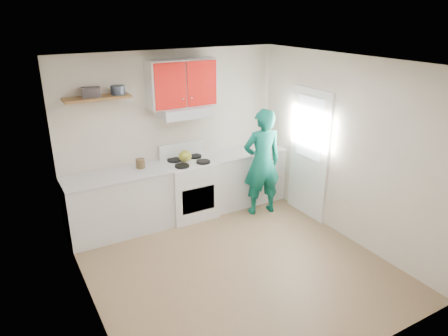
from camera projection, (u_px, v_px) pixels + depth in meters
floor at (235, 264)px, 5.45m from camera, size 3.80×3.80×0.00m
ceiling at (237, 63)px, 4.51m from camera, size 3.60×3.80×0.04m
back_wall at (173, 134)px, 6.52m from camera, size 3.60×0.04×2.60m
front_wall at (354, 246)px, 3.44m from camera, size 3.60×0.04×2.60m
left_wall at (83, 206)px, 4.15m from camera, size 0.04×3.80×2.60m
right_wall at (345, 149)px, 5.81m from camera, size 0.04×3.80×2.60m
door at (309, 154)px, 6.47m from camera, size 0.05×0.85×2.05m
door_glass at (310, 128)px, 6.30m from camera, size 0.01×0.55×0.95m
counter_left at (119, 204)px, 6.10m from camera, size 1.52×0.60×0.90m
counter_right at (244, 177)px, 7.11m from camera, size 1.32×0.60×0.90m
stove at (190, 189)px, 6.60m from camera, size 0.76×0.65×0.92m
range_hood at (184, 112)px, 6.25m from camera, size 0.76×0.44×0.15m
upper_cabinets at (182, 83)px, 6.14m from camera, size 1.02×0.33×0.70m
shelf at (97, 98)px, 5.61m from camera, size 0.90×0.30×0.04m
books at (91, 92)px, 5.56m from camera, size 0.27×0.22×0.13m
tin at (118, 90)px, 5.72m from camera, size 0.20×0.20×0.12m
kettle at (185, 156)px, 6.43m from camera, size 0.21×0.21×0.17m
crock at (140, 164)px, 6.17m from camera, size 0.18×0.18×0.16m
cutting_board at (234, 152)px, 6.90m from camera, size 0.35×0.28×0.02m
silicone_mat at (257, 149)px, 7.10m from camera, size 0.29×0.25×0.01m
person at (262, 162)px, 6.56m from camera, size 0.70×0.52×1.74m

